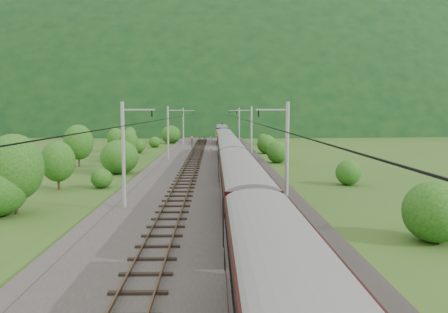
{
  "coord_description": "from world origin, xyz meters",
  "views": [
    {
      "loc": [
        0.67,
        -32.87,
        7.61
      ],
      "look_at": [
        1.73,
        14.95,
        2.6
      ],
      "focal_mm": 35.0,
      "sensor_mm": 36.0,
      "label": 1
    }
  ],
  "objects": [
    {
      "name": "overhead_wires",
      "position": [
        0.0,
        10.0,
        7.1
      ],
      "size": [
        4.83,
        198.0,
        0.03
      ],
      "color": "black",
      "rests_on": "ground"
    },
    {
      "name": "mountain_ridge",
      "position": [
        -120.0,
        300.0,
        0.0
      ],
      "size": [
        336.0,
        280.0,
        132.0
      ],
      "primitive_type": "ellipsoid",
      "color": "black",
      "rests_on": "ground"
    },
    {
      "name": "catenary_right",
      "position": [
        6.12,
        32.0,
        4.5
      ],
      "size": [
        2.54,
        192.28,
        8.0
      ],
      "color": "gray",
      "rests_on": "railbed"
    },
    {
      "name": "track_right",
      "position": [
        2.4,
        10.0,
        0.37
      ],
      "size": [
        2.4,
        220.0,
        0.27
      ],
      "color": "brown",
      "rests_on": "railbed"
    },
    {
      "name": "signal",
      "position": [
        -3.72,
        52.58,
        1.64
      ],
      "size": [
        0.25,
        0.25,
        2.28
      ],
      "color": "black",
      "rests_on": "railbed"
    },
    {
      "name": "track_left",
      "position": [
        -2.4,
        10.0,
        0.37
      ],
      "size": [
        2.4,
        220.0,
        0.27
      ],
      "color": "brown",
      "rests_on": "railbed"
    },
    {
      "name": "vegetation_right",
      "position": [
        11.75,
        17.68,
        1.4
      ],
      "size": [
        7.44,
        105.22,
        3.22
      ],
      "color": "#164813",
      "rests_on": "ground"
    },
    {
      "name": "hazard_post_far",
      "position": [
        0.01,
        35.77,
        1.07
      ],
      "size": [
        0.16,
        0.16,
        1.54
      ],
      "primitive_type": "cylinder",
      "color": "red",
      "rests_on": "railbed"
    },
    {
      "name": "mountain_main",
      "position": [
        0.0,
        260.0,
        0.0
      ],
      "size": [
        504.0,
        360.0,
        244.0
      ],
      "primitive_type": "ellipsoid",
      "color": "black",
      "rests_on": "ground"
    },
    {
      "name": "vegetation_left",
      "position": [
        -13.97,
        12.38,
        2.44
      ],
      "size": [
        12.69,
        143.72,
        5.96
      ],
      "color": "#164813",
      "rests_on": "ground"
    },
    {
      "name": "ground",
      "position": [
        0.0,
        0.0,
        0.0
      ],
      "size": [
        600.0,
        600.0,
        0.0
      ],
      "primitive_type": "plane",
      "color": "#294D18",
      "rests_on": "ground"
    },
    {
      "name": "train",
      "position": [
        2.4,
        16.79,
        3.26
      ],
      "size": [
        2.71,
        109.64,
        4.7
      ],
      "color": "black",
      "rests_on": "ground"
    },
    {
      "name": "hazard_post_near",
      "position": [
        -0.15,
        66.32,
        1.12
      ],
      "size": [
        0.17,
        0.17,
        1.64
      ],
      "primitive_type": "cylinder",
      "color": "red",
      "rests_on": "railbed"
    },
    {
      "name": "railbed",
      "position": [
        0.0,
        10.0,
        0.15
      ],
      "size": [
        14.0,
        220.0,
        0.3
      ],
      "primitive_type": "cube",
      "color": "#38332D",
      "rests_on": "ground"
    },
    {
      "name": "catenary_left",
      "position": [
        -6.12,
        32.0,
        4.5
      ],
      "size": [
        2.54,
        192.28,
        8.0
      ],
      "color": "gray",
      "rests_on": "railbed"
    }
  ]
}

